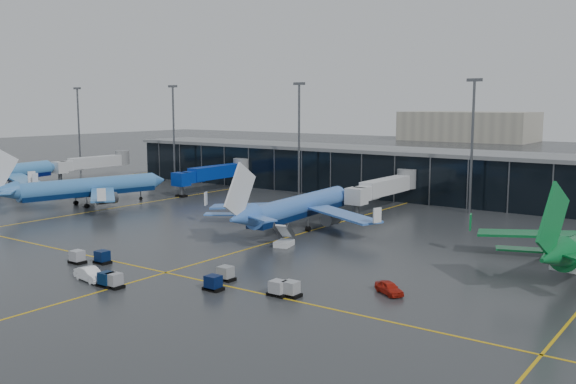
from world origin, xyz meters
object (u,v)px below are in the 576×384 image
Objects in this scene: service_van_white at (90,274)px; mobile_airstair at (284,241)px; service_van_red at (389,288)px; airliner_klm_near at (300,193)px; baggage_carts at (172,276)px; airliner_arkefly at (89,176)px.

mobile_airstair is at bearing -6.54° from service_van_white.
service_van_red is 35.04m from service_van_white.
mobile_airstair is 29.51m from service_van_white.
airliner_klm_near is 7.70× the size of service_van_white.
baggage_carts reaches higher than service_van_red.
service_van_red is (22.96, 10.67, -0.05)m from baggage_carts.
airliner_arkefly is 7.89× the size of service_van_white.
baggage_carts reaches higher than service_van_white.
airliner_arkefly is at bearing 158.67° from mobile_airstair.
airliner_klm_near reaches higher than service_van_white.
mobile_airstair is (54.63, -7.16, -5.28)m from airliner_arkefly.
service_van_white is (-31.19, -15.98, 0.11)m from service_van_red.
service_van_red is at bearing -45.33° from airliner_klm_near.
service_van_red is (23.53, -12.52, -0.06)m from mobile_airstair.
airliner_arkefly is 10.83× the size of mobile_airstair.
service_van_white is at bearing -24.10° from airliner_arkefly.
service_van_red is 0.84× the size of service_van_white.
service_van_white is (-1.69, -41.24, -5.08)m from airliner_klm_near.
service_van_white is (-8.22, -5.31, 0.06)m from baggage_carts.
mobile_airstair is at bearing -69.65° from airliner_klm_near.
airliner_klm_near is at bearing 101.23° from mobile_airstair.
mobile_airstair is at bearing 91.39° from baggage_carts.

